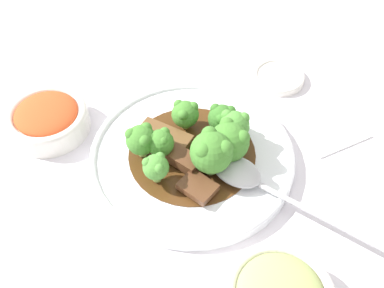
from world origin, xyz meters
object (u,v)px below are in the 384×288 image
(broccoli_floret_1, at_px, (141,140))
(broccoli_floret_4, at_px, (156,167))
(beef_strip_0, at_px, (180,157))
(beef_strip_1, at_px, (198,187))
(broccoli_floret_3, at_px, (222,118))
(serving_spoon, at_px, (249,178))
(main_plate, at_px, (192,155))
(beef_strip_2, at_px, (165,135))
(broccoli_floret_5, at_px, (229,141))
(broccoli_floret_7, at_px, (160,143))
(broccoli_floret_0, at_px, (185,114))
(broccoli_floret_2, at_px, (211,152))
(broccoli_floret_6, at_px, (234,125))
(sauce_dish, at_px, (279,77))
(side_bowl_kimchi, at_px, (48,118))

(broccoli_floret_1, relative_size, broccoli_floret_4, 1.13)
(beef_strip_0, relative_size, beef_strip_1, 1.14)
(broccoli_floret_3, distance_m, serving_spoon, 0.10)
(main_plate, height_order, beef_strip_0, beef_strip_0)
(beef_strip_2, relative_size, broccoli_floret_1, 1.57)
(beef_strip_2, bearing_deg, broccoli_floret_1, -154.85)
(broccoli_floret_5, height_order, broccoli_floret_7, broccoli_floret_5)
(main_plate, relative_size, serving_spoon, 1.40)
(broccoli_floret_3, bearing_deg, broccoli_floret_0, 152.83)
(broccoli_floret_0, bearing_deg, broccoli_floret_2, -85.36)
(broccoli_floret_2, distance_m, broccoli_floret_3, 0.07)
(broccoli_floret_6, distance_m, broccoli_floret_7, 0.10)
(serving_spoon, bearing_deg, broccoli_floret_7, 140.85)
(broccoli_floret_5, height_order, serving_spoon, broccoli_floret_5)
(serving_spoon, bearing_deg, broccoli_floret_1, 143.31)
(broccoli_floret_0, height_order, broccoli_floret_2, broccoli_floret_2)
(beef_strip_1, height_order, sauce_dish, beef_strip_1)
(broccoli_floret_2, distance_m, broccoli_floret_5, 0.04)
(broccoli_floret_3, xyz_separation_m, broccoli_floret_6, (0.01, -0.02, 0.01))
(main_plate, xyz_separation_m, broccoli_floret_4, (-0.06, -0.03, 0.04))
(broccoli_floret_3, bearing_deg, beef_strip_2, 172.49)
(broccoli_floret_0, bearing_deg, broccoli_floret_5, -61.74)
(main_plate, relative_size, broccoli_floret_5, 5.17)
(broccoli_floret_4, bearing_deg, beef_strip_1, -35.06)
(broccoli_floret_1, height_order, broccoli_floret_2, broccoli_floret_2)
(beef_strip_1, xyz_separation_m, side_bowl_kimchi, (-0.17, 0.18, -0.00))
(main_plate, distance_m, beef_strip_1, 0.06)
(main_plate, xyz_separation_m, sauce_dish, (0.19, 0.11, -0.00))
(broccoli_floret_0, height_order, broccoli_floret_4, same)
(broccoli_floret_2, bearing_deg, broccoli_floret_7, 140.38)
(main_plate, relative_size, sauce_dish, 3.42)
(main_plate, distance_m, broccoli_floret_1, 0.08)
(broccoli_floret_7, distance_m, side_bowl_kimchi, 0.18)
(beef_strip_0, bearing_deg, broccoli_floret_4, -152.20)
(main_plate, xyz_separation_m, broccoli_floret_7, (-0.04, 0.01, 0.03))
(broccoli_floret_0, distance_m, broccoli_floret_2, 0.09)
(broccoli_floret_6, relative_size, serving_spoon, 0.25)
(serving_spoon, distance_m, side_bowl_kimchi, 0.30)
(beef_strip_0, relative_size, broccoli_floret_1, 1.34)
(broccoli_floret_3, relative_size, broccoli_floret_4, 1.01)
(broccoli_floret_5, height_order, side_bowl_kimchi, broccoli_floret_5)
(broccoli_floret_1, bearing_deg, side_bowl_kimchi, 137.40)
(broccoli_floret_2, height_order, side_bowl_kimchi, broccoli_floret_2)
(beef_strip_1, xyz_separation_m, broccoli_floret_3, (0.06, 0.09, 0.02))
(broccoli_floret_5, bearing_deg, broccoli_floret_6, 54.78)
(beef_strip_0, xyz_separation_m, beef_strip_1, (0.01, -0.05, -0.00))
(broccoli_floret_2, bearing_deg, main_plate, 108.92)
(broccoli_floret_4, relative_size, sauce_dish, 0.51)
(main_plate, relative_size, broccoli_floret_4, 6.64)
(beef_strip_1, bearing_deg, main_plate, 78.04)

